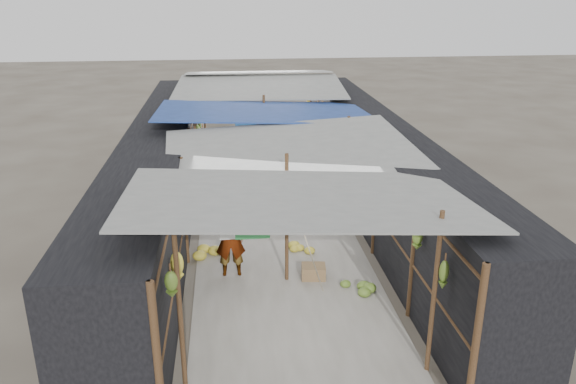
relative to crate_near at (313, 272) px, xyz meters
name	(u,v)px	position (x,y,z in m)	size (l,w,h in m)	color
ground	(309,379)	(-0.53, -3.01, -0.14)	(80.00, 80.00, 0.00)	#6B6356
aisle_slab	(272,213)	(-0.53, 3.49, -0.13)	(3.60, 16.00, 0.02)	#9E998E
stall_left	(161,175)	(-3.23, 3.49, 1.01)	(1.40, 15.00, 2.30)	black
stall_right	(377,167)	(2.17, 3.49, 1.01)	(1.40, 15.00, 2.30)	black
crate_near	(313,272)	(0.00, 0.00, 0.00)	(0.47, 0.38, 0.28)	olive
crate_mid	(319,213)	(0.61, 3.02, 0.00)	(0.47, 0.38, 0.28)	olive
crate_back	(228,206)	(-1.64, 3.84, -0.01)	(0.40, 0.33, 0.25)	olive
black_basin	(309,158)	(1.08, 7.98, -0.05)	(0.63, 0.63, 0.19)	black
vendor_elderly	(230,238)	(-1.62, 0.32, 0.67)	(0.59, 0.39, 1.62)	white
shopper_blue	(271,194)	(-0.60, 2.92, 0.60)	(0.72, 0.56, 1.49)	#1F549C
vendor_seated	(310,154)	(0.99, 7.18, 0.34)	(0.63, 0.36, 0.97)	#514B46
market_canopy	(271,118)	(-0.51, 3.83, 2.27)	(5.62, 15.20, 2.77)	brown
hanging_bananas	(267,150)	(-0.62, 3.67, 1.50)	(3.96, 13.23, 0.81)	#5B7B28
floor_bananas	(270,211)	(-0.60, 3.30, 0.00)	(3.73, 9.62, 0.32)	gold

